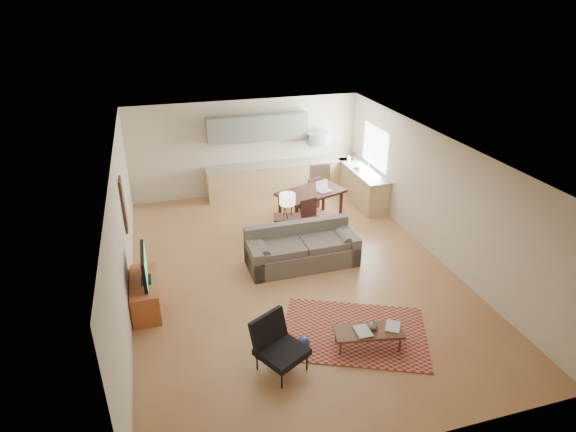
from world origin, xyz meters
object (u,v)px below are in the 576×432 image
object	(u,v)px
coffee_table	(368,339)
armchair	(282,347)
tv_credenza	(145,294)
dining_table	(311,206)
sofa	(302,247)
console_table	(287,231)

from	to	relation	value
coffee_table	armchair	size ratio (longest dim) A/B	1.29
coffee_table	armchair	bearing A→B (deg)	-165.93
coffee_table	armchair	distance (m)	1.54
tv_credenza	coffee_table	bearing A→B (deg)	-31.74
armchair	tv_credenza	xyz separation A→B (m)	(-2.00, 2.28, -0.14)
tv_credenza	dining_table	size ratio (longest dim) A/B	0.78
coffee_table	tv_credenza	size ratio (longest dim) A/B	0.89
armchair	dining_table	size ratio (longest dim) A/B	0.54
sofa	dining_table	bearing A→B (deg)	65.44
coffee_table	dining_table	distance (m)	4.84
armchair	tv_credenza	bearing A→B (deg)	102.28
tv_credenza	dining_table	world-z (taller)	dining_table
tv_credenza	dining_table	bearing A→B (deg)	32.53
sofa	console_table	xyz separation A→B (m)	(-0.06, 0.92, -0.06)
sofa	coffee_table	size ratio (longest dim) A/B	2.15
sofa	tv_credenza	size ratio (longest dim) A/B	1.90
console_table	tv_credenza	bearing A→B (deg)	-139.73
sofa	coffee_table	xyz separation A→B (m)	(0.24, -2.84, -0.25)
sofa	tv_credenza	xyz separation A→B (m)	(-3.27, -0.67, -0.13)
console_table	sofa	bearing A→B (deg)	-72.19
coffee_table	tv_credenza	xyz separation A→B (m)	(-3.51, 2.17, 0.12)
console_table	dining_table	distance (m)	1.38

